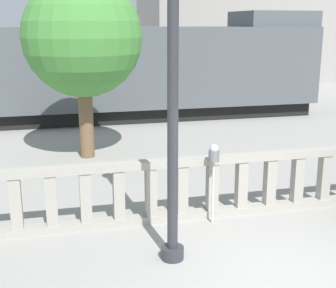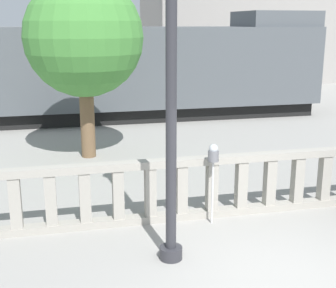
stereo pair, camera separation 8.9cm
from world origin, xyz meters
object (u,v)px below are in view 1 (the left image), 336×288
Objects in this scene: train_near at (77,72)px; train_far at (143,48)px; parking_meter at (214,158)px; tree_left at (82,38)px; lamppost at (173,73)px.

train_far is at bearing 71.97° from train_near.
train_near reaches higher than parking_meter.
train_far is 5.44× the size of tree_left.
parking_meter is (1.07, 1.16, -1.69)m from lamppost.
train_near is at bearing 93.97° from lamppost.
train_near is (-1.87, 10.31, 0.59)m from parking_meter.
tree_left reaches higher than train_near.
tree_left is at bearing -90.77° from train_near.
train_far is at bearing 80.04° from lamppost.
lamppost is 1.20× the size of tree_left.
train_near is at bearing 89.23° from tree_left.
lamppost reaches higher than train_far.
parking_meter is 0.31× the size of tree_left.
train_near is at bearing -108.03° from train_far.
train_near is (-0.80, 11.47, -1.10)m from lamppost.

